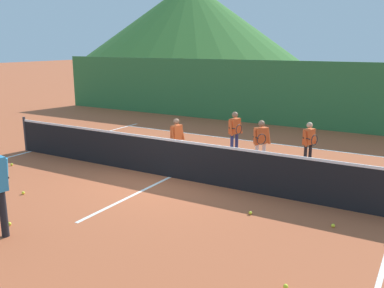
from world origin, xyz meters
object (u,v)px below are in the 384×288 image
Objects in this scene: student_2 at (261,139)px; student_3 at (309,140)px; tennis_ball_0 at (23,193)px; tennis_ball_8 at (250,213)px; tennis_ball_7 at (333,226)px; tennis_net at (170,158)px; tennis_ball_1 at (9,224)px; student_0 at (177,136)px; tennis_ball_3 at (12,164)px; tennis_ball_6 at (286,286)px; student_1 at (235,129)px.

student_3 is at bearing 30.92° from student_2.
tennis_ball_0 is (-4.77, -5.38, -0.68)m from student_3.
tennis_ball_8 is at bearing -71.75° from student_2.
tennis_ball_7 is at bearing 7.87° from tennis_ball_8.
tennis_net reaches higher than tennis_ball_1.
tennis_ball_8 is at bearing -37.58° from student_0.
tennis_ball_3 is (-6.90, -4.06, -0.68)m from student_3.
student_0 is at bearing 69.94° from tennis_ball_0.
tennis_ball_6 is 2.53m from tennis_ball_8.
tennis_ball_7 is (6.24, 1.68, 0.00)m from tennis_ball_0.
tennis_ball_0 is at bearing -164.96° from tennis_ball_7.
tennis_ball_8 is (2.62, -1.17, -0.47)m from tennis_net.
student_3 reaches higher than tennis_net.
tennis_ball_3 is at bearing 142.45° from tennis_ball_1.
tennis_ball_6 is at bearing -92.97° from tennis_ball_7.
tennis_ball_0 is 1.00× the size of tennis_ball_7.
student_0 is 0.97× the size of student_2.
student_2 is at bearing 52.16° from tennis_ball_0.
tennis_ball_8 is (3.58, 2.68, 0.00)m from tennis_ball_1.
tennis_ball_0 is at bearing -115.26° from student_1.
student_3 reaches higher than tennis_ball_7.
tennis_ball_0 is 6.15m from tennis_ball_6.
tennis_ball_3 is at bearing -162.70° from tennis_net.
student_0 is 5.36m from tennis_ball_7.
student_1 reaches higher than student_3.
tennis_ball_0 is at bearing 133.61° from tennis_ball_1.
student_1 reaches higher than student_0.
student_1 is 5.31m from tennis_ball_7.
student_0 reaches higher than tennis_ball_1.
tennis_ball_8 is (-1.51, -0.21, 0.00)m from tennis_ball_7.
student_0 is at bearing 154.21° from tennis_ball_7.
student_0 reaches higher than tennis_ball_0.
student_2 is 18.26× the size of tennis_ball_0.
tennis_ball_8 is (4.73, 1.47, 0.00)m from tennis_ball_0.
tennis_ball_1 is 4.15m from tennis_ball_3.
tennis_ball_0 and tennis_ball_8 have the same top height.
student_3 is at bearing 30.44° from tennis_ball_3.
student_2 is 4.05m from tennis_ball_7.
tennis_ball_6 and tennis_ball_7 have the same top height.
tennis_ball_1 and tennis_ball_8 have the same top height.
tennis_ball_8 is (-0.03, -3.91, -0.68)m from student_3.
tennis_net is 4.48m from tennis_ball_3.
tennis_ball_1 is at bearing -118.75° from student_3.
student_0 is at bearing 135.20° from tennis_ball_6.
tennis_ball_1 and tennis_ball_3 have the same top height.
student_2 reaches higher than tennis_net.
student_3 reaches higher than tennis_ball_1.
student_0 is 2.32m from student_2.
tennis_ball_1 and tennis_ball_6 have the same top height.
student_0 is at bearing 142.42° from tennis_ball_8.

